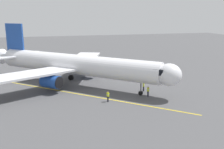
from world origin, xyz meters
The scene contains 7 objects.
ground_plane centered at (0.00, 0.00, 0.00)m, with size 220.00×220.00×0.00m, color #4C4C4F.
apron_lead_in_line centered at (0.47, 7.08, 0.01)m, with size 0.24×40.00×0.01m, color yellow.
airplane centered at (0.67, 0.89, 4.00)m, with size 33.40×32.71×11.50m.
ground_crew_marshaller centered at (-10.40, 11.15, 0.89)m, with size 0.47×0.40×1.71m.
ground_crew_wing_walker centered at (-10.79, 8.27, 0.89)m, with size 0.42×0.47×1.71m.
ground_crew_loader centered at (-3.25, 11.92, 0.89)m, with size 0.40×0.47×1.71m.
belt_loader_starboard_side centered at (-2.63, -15.21, 0.71)m, with size 4.66×2.98×2.32m.
Camera 1 is at (6.07, 48.00, 13.54)m, focal length 40.02 mm.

